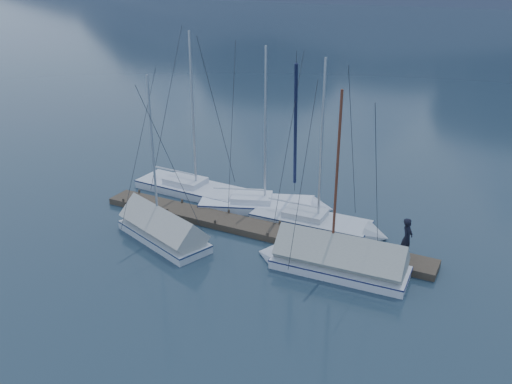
# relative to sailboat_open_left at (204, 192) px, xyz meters

# --- Properties ---
(ground) EXTENTS (1000.00, 1000.00, 0.00)m
(ground) POSITION_rel_sailboat_open_left_xyz_m (4.90, -4.81, -0.18)
(ground) COLOR #152431
(ground) RESTS_ON ground
(dock) EXTENTS (18.00, 1.50, 0.54)m
(dock) POSITION_rel_sailboat_open_left_xyz_m (4.90, -2.81, -0.07)
(dock) COLOR #382D23
(dock) RESTS_ON ground
(mooring_posts) EXTENTS (15.12, 1.52, 0.35)m
(mooring_posts) POSITION_rel_sailboat_open_left_xyz_m (4.40, -2.81, 0.17)
(mooring_posts) COLOR #382D23
(mooring_posts) RESTS_ON ground
(sailboat_open_left) EXTENTS (7.88, 3.35, 10.31)m
(sailboat_open_left) POSITION_rel_sailboat_open_left_xyz_m (0.00, 0.00, 0.00)
(sailboat_open_left) COLOR silver
(sailboat_open_left) RESTS_ON ground
(sailboat_open_mid) EXTENTS (7.65, 4.57, 9.77)m
(sailboat_open_mid) POSITION_rel_sailboat_open_left_xyz_m (4.51, 0.16, -0.01)
(sailboat_open_mid) COLOR silver
(sailboat_open_mid) RESTS_ON ground
(sailboat_open_right) EXTENTS (7.25, 3.10, 9.52)m
(sailboat_open_right) POSITION_rel_sailboat_open_left_xyz_m (7.98, -0.79, -0.01)
(sailboat_open_right) COLOR silver
(sailboat_open_right) RESTS_ON ground
(sailboat_covered_near) EXTENTS (7.03, 3.00, 9.02)m
(sailboat_covered_near) POSITION_rel_sailboat_open_left_xyz_m (9.45, -4.60, 0.27)
(sailboat_covered_near) COLOR silver
(sailboat_covered_near) RESTS_ON ground
(sailboat_covered_far) EXTENTS (6.61, 3.92, 8.89)m
(sailboat_covered_far) POSITION_rel_sailboat_open_left_xyz_m (0.79, -5.55, 0.25)
(sailboat_covered_far) COLOR silver
(sailboat_covered_far) RESTS_ON ground
(person) EXTENTS (0.54, 0.74, 1.90)m
(person) POSITION_rel_sailboat_open_left_xyz_m (12.36, -2.51, 1.11)
(person) COLOR black
(person) RESTS_ON dock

